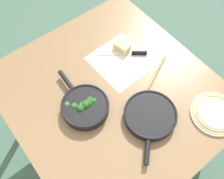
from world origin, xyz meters
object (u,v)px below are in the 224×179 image
Objects in this scene: skillet_eggs at (150,116)px; wooden_spoon at (147,90)px; cheese_block at (122,46)px; dinner_plate_stack at (215,113)px; grater_knife at (128,53)px; skillet_broccoli at (85,107)px.

wooden_spoon is (0.12, -0.09, -0.02)m from skillet_eggs.
wooden_spoon is 0.31m from cheese_block.
dinner_plate_stack is (-0.19, -0.27, -0.01)m from skillet_eggs.
wooden_spoon is 1.54× the size of grater_knife.
cheese_block is (0.05, 0.00, 0.01)m from grater_knife.
skillet_broccoli is at bearing -89.49° from skillet_eggs.
skillet_broccoli is 0.43m from cheese_block.
cheese_block is (0.42, -0.17, -0.00)m from skillet_eggs.
skillet_broccoli is 0.42m from grater_knife.
wooden_spoon is at bearing -170.76° from skillet_eggs.
skillet_broccoli is 0.34m from wooden_spoon.
skillet_eggs is at bearing 158.20° from cheese_block.
dinner_plate_stack is (-0.31, -0.17, 0.01)m from wooden_spoon.
grater_knife is (0.14, -0.40, -0.02)m from skillet_broccoli.
grater_knife is 1.02× the size of dinner_plate_stack.
cheese_block reaches higher than dinner_plate_stack.
skillet_broccoli is at bearing 58.63° from grater_knife.
cheese_block is 0.42× the size of dinner_plate_stack.
dinner_plate_stack is at bearing 139.31° from grater_knife.
wooden_spoon is 0.35m from dinner_plate_stack.
grater_knife reaches higher than wooden_spoon.
dinner_plate_stack is (-0.42, -0.49, -0.02)m from skillet_broccoli.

